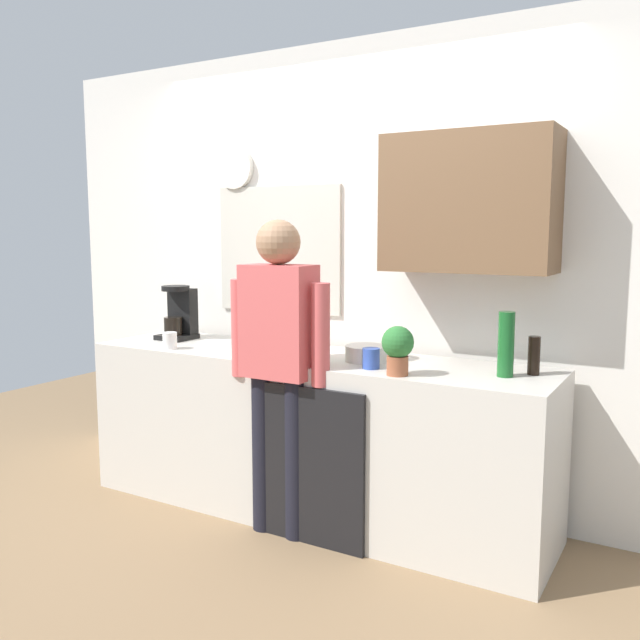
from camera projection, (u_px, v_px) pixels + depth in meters
ground_plane at (281, 532)px, 3.49m from camera, size 8.00×8.00×0.00m
kitchen_counter at (310, 435)px, 3.69m from camera, size 2.60×0.64×0.88m
dishwasher_panel at (313, 467)px, 3.30m from camera, size 0.56×0.02×0.79m
back_wall_assembly at (361, 264)px, 3.86m from camera, size 4.20×0.42×2.60m
coffee_maker at (179, 315)px, 4.17m from camera, size 0.20×0.20×0.33m
bottle_dark_sauce at (534, 356)px, 3.13m from camera, size 0.06×0.06×0.18m
bottle_clear_soda at (314, 335)px, 3.42m from camera, size 0.09×0.09×0.28m
bottle_green_wine at (506, 344)px, 3.08m from camera, size 0.07×0.07×0.30m
bottle_olive_oil at (261, 322)px, 4.03m from camera, size 0.06×0.06×0.25m
cup_blue_mug at (371, 358)px, 3.27m from camera, size 0.08×0.08×0.10m
cup_white_mug at (170, 341)px, 3.82m from camera, size 0.08×0.08×0.09m
mixing_bowl at (367, 353)px, 3.46m from camera, size 0.22×0.22×0.08m
potted_plant at (398, 347)px, 3.11m from camera, size 0.15×0.15×0.23m
person_at_sink at (279, 351)px, 3.37m from camera, size 0.57×0.22×1.60m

